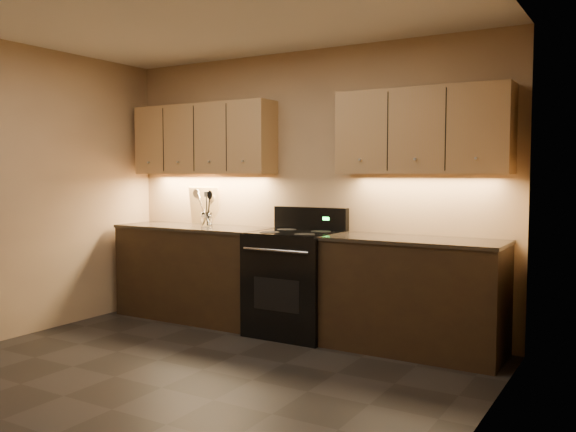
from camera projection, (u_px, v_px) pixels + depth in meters
The scene contains 16 objects.
floor at pixel (162, 388), 4.14m from camera, with size 4.00×4.00×0.00m, color black.
wall_back at pixel (305, 190), 5.76m from camera, with size 4.00×0.04×2.60m, color tan.
wall_right at pixel (460, 205), 3.03m from camera, with size 0.04×4.00×2.60m, color tan.
counter_left at pixel (195, 272), 6.12m from camera, with size 1.62×0.62×0.93m.
counter_right at pixel (413, 295), 4.96m from camera, with size 1.46×0.62×0.93m.
stove at pixel (296, 282), 5.50m from camera, with size 0.76×0.68×1.14m.
upper_cab_left at pixel (203, 139), 6.16m from camera, with size 1.60×0.30×0.70m, color #A67B53.
upper_cab_right at pixel (422, 131), 4.99m from camera, with size 1.44×0.30×0.70m, color #A67B53.
outlet_plate at pixel (198, 205), 6.43m from camera, with size 0.09×0.01×0.12m, color #B2B5BA.
utensil_crock at pixel (207, 220), 6.05m from camera, with size 0.14×0.14×0.14m.
cutting_board at pixel (205, 206), 6.32m from camera, with size 0.31×0.02×0.40m, color #DEBD77.
wooden_spoon at pixel (204, 210), 6.05m from camera, with size 0.06×0.06×0.30m, color #DEBD77, non-canonical shape.
black_spoon at pixel (208, 208), 6.04m from camera, with size 0.06×0.06×0.34m, color black, non-canonical shape.
black_turner at pixel (207, 207), 6.02m from camera, with size 0.08×0.08×0.36m, color black, non-canonical shape.
steel_spatula at pixel (208, 207), 6.03m from camera, with size 0.08×0.08×0.34m, color silver, non-canonical shape.
steel_skimmer at pixel (209, 206), 6.02m from camera, with size 0.09×0.09×0.37m, color silver, non-canonical shape.
Camera 1 is at (2.81, -3.03, 1.45)m, focal length 38.00 mm.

